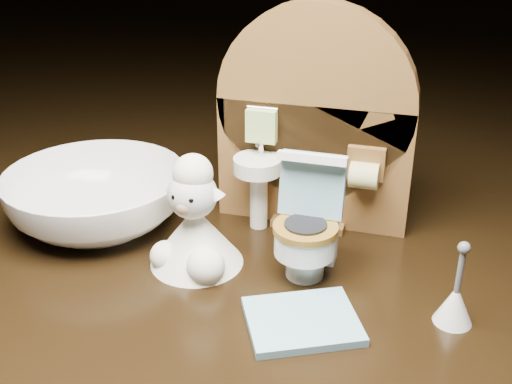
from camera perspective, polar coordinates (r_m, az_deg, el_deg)
backdrop_panel at (r=0.42m, az=5.09°, el=5.32°), size 0.13×0.05×0.15m
toy_toilet at (r=0.38m, az=4.71°, el=-3.32°), size 0.04×0.05×0.08m
bath_mat at (r=0.35m, az=4.13°, el=-11.36°), size 0.07×0.07×0.00m
toilet_brush at (r=0.36m, az=17.28°, el=-9.29°), size 0.02×0.02×0.05m
plush_lamb at (r=0.39m, az=-5.49°, el=-3.17°), size 0.06×0.06×0.07m
ceramic_bowl at (r=0.45m, az=-13.98°, el=-0.58°), size 0.13×0.13×0.04m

